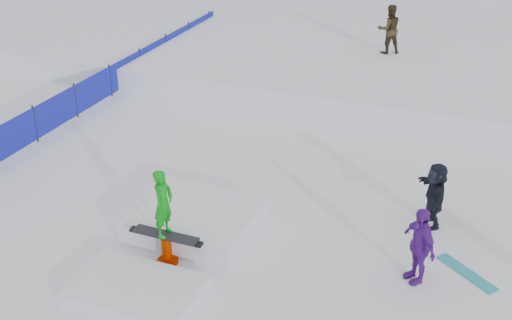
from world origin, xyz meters
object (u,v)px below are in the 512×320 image
at_px(spectator_dark, 435,195).
at_px(walker_olive, 389,29).
at_px(jib_rail_feature, 180,235).
at_px(spectator_purple, 419,245).
at_px(safety_fence, 110,80).

bearing_deg(spectator_dark, walker_olive, 175.24).
bearing_deg(jib_rail_feature, spectator_purple, 8.66).
bearing_deg(safety_fence, spectator_dark, -20.41).
height_order(safety_fence, jib_rail_feature, jib_rail_feature).
relative_size(safety_fence, spectator_purple, 9.91).
relative_size(safety_fence, jib_rail_feature, 3.64).
distance_m(safety_fence, walker_olive, 9.82).
height_order(safety_fence, walker_olive, walker_olive).
bearing_deg(safety_fence, spectator_purple, -29.57).
xyz_separation_m(walker_olive, spectator_dark, (2.99, -9.66, -0.90)).
height_order(walker_olive, spectator_dark, walker_olive).
relative_size(walker_olive, spectator_dark, 1.13).
bearing_deg(jib_rail_feature, spectator_dark, 30.96).
xyz_separation_m(safety_fence, spectator_dark, (11.01, -4.10, 0.21)).
relative_size(safety_fence, spectator_dark, 10.51).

